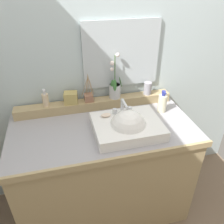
{
  "coord_description": "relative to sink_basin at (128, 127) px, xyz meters",
  "views": [
    {
      "loc": [
        -0.26,
        -1.29,
        1.81
      ],
      "look_at": [
        0.06,
        -0.03,
        0.99
      ],
      "focal_mm": 36.83,
      "sensor_mm": 36.0,
      "label": 1
    }
  ],
  "objects": [
    {
      "name": "soap_bar",
      "position": [
        -0.13,
        0.11,
        0.05
      ],
      "size": [
        0.07,
        0.04,
        0.02
      ],
      "primitive_type": "ellipsoid",
      "color": "beige",
      "rests_on": "sink_basin"
    },
    {
      "name": "floor",
      "position": [
        -0.15,
        0.1,
        -0.95
      ],
      "size": [
        2.82,
        3.83,
        0.1
      ],
      "primitive_type": "cube",
      "color": "#79624D",
      "rests_on": "ground"
    },
    {
      "name": "wall_back",
      "position": [
        -0.15,
        0.53,
        0.39
      ],
      "size": [
        2.82,
        0.2,
        2.57
      ],
      "primitive_type": "cube",
      "color": "silver",
      "rests_on": "ground"
    },
    {
      "name": "lotion_bottle",
      "position": [
        0.34,
        0.19,
        0.04
      ],
      "size": [
        0.07,
        0.07,
        0.18
      ],
      "color": "beige",
      "rests_on": "vanity_cabinet"
    },
    {
      "name": "tumbler_cup",
      "position": [
        0.28,
        0.36,
        0.09
      ],
      "size": [
        0.06,
        0.06,
        0.1
      ],
      "primitive_type": "cylinder",
      "color": "#97949D",
      "rests_on": "back_ledge"
    },
    {
      "name": "trinket_box",
      "position": [
        -0.34,
        0.36,
        0.08
      ],
      "size": [
        0.11,
        0.09,
        0.09
      ],
      "primitive_type": "cube",
      "rotation": [
        0.0,
        0.0,
        -0.15
      ],
      "color": "tan",
      "rests_on": "back_ledge"
    },
    {
      "name": "potted_plant",
      "position": [
        0.01,
        0.37,
        0.12
      ],
      "size": [
        0.1,
        0.11,
        0.36
      ],
      "color": "silver",
      "rests_on": "back_ledge"
    },
    {
      "name": "mirror",
      "position": [
        0.07,
        0.42,
        0.37
      ],
      "size": [
        0.59,
        0.02,
        0.5
      ],
      "primitive_type": "cube",
      "color": "silver"
    },
    {
      "name": "soap_dispenser",
      "position": [
        -0.52,
        0.37,
        0.09
      ],
      "size": [
        0.05,
        0.05,
        0.14
      ],
      "color": "beige",
      "rests_on": "back_ledge"
    },
    {
      "name": "back_ledge",
      "position": [
        -0.15,
        0.37,
        -0.0
      ],
      "size": [
        1.23,
        0.09,
        0.07
      ],
      "primitive_type": "cube",
      "color": "tan",
      "rests_on": "vanity_cabinet"
    },
    {
      "name": "vanity_cabinet",
      "position": [
        -0.15,
        0.1,
        -0.47
      ],
      "size": [
        1.31,
        0.67,
        0.86
      ],
      "color": "tan",
      "rests_on": "ground"
    },
    {
      "name": "sink_basin",
      "position": [
        0.0,
        0.0,
        0.0
      ],
      "size": [
        0.46,
        0.36,
        0.28
      ],
      "color": "white",
      "rests_on": "vanity_cabinet"
    },
    {
      "name": "reed_diffuser",
      "position": [
        -0.2,
        0.36,
        0.07
      ],
      "size": [
        0.1,
        0.08,
        0.22
      ],
      "color": "#96664D",
      "rests_on": "back_ledge"
    }
  ]
}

